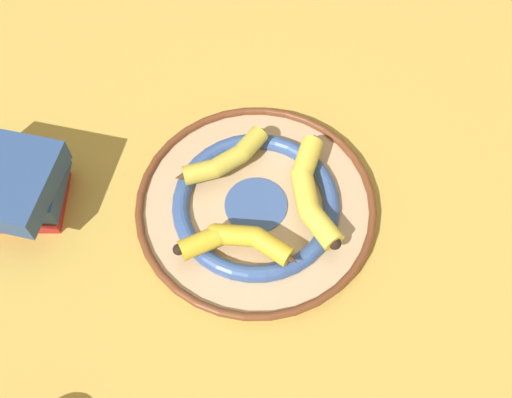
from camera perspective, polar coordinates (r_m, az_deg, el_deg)
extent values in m
plane|color=gold|center=(0.98, 0.48, 0.54)|extent=(2.80, 2.80, 0.00)
cylinder|color=tan|center=(0.96, 0.00, -0.81)|extent=(0.37, 0.37, 0.02)
torus|color=#385699|center=(0.95, 0.00, -0.45)|extent=(0.27, 0.27, 0.03)
cylinder|color=#385699|center=(0.95, 0.00, -0.55)|extent=(0.10, 0.10, 0.00)
torus|color=brown|center=(0.95, 0.00, -0.50)|extent=(0.38, 0.38, 0.01)
cylinder|color=gold|center=(0.88, 1.57, -4.62)|extent=(0.04, 0.06, 0.03)
cylinder|color=gold|center=(0.89, -1.94, -3.48)|extent=(0.06, 0.07, 0.03)
cylinder|color=gold|center=(0.89, -5.61, -4.06)|extent=(0.07, 0.05, 0.03)
sphere|color=gold|center=(0.89, -0.02, -3.62)|extent=(0.03, 0.03, 0.03)
sphere|color=gold|center=(0.89, -3.85, -3.33)|extent=(0.03, 0.03, 0.03)
cone|color=#472D19|center=(0.87, 3.20, -5.63)|extent=(0.03, 0.03, 0.02)
sphere|color=black|center=(0.89, -7.39, -4.79)|extent=(0.02, 0.02, 0.02)
cylinder|color=gold|center=(0.95, -5.42, 2.54)|extent=(0.06, 0.05, 0.03)
cylinder|color=gold|center=(0.95, -2.67, 3.63)|extent=(0.06, 0.04, 0.03)
cylinder|color=gold|center=(0.97, -0.49, 5.34)|extent=(0.05, 0.03, 0.03)
sphere|color=gold|center=(0.95, -3.94, 2.91)|extent=(0.03, 0.03, 0.03)
sphere|color=gold|center=(0.96, -1.41, 4.35)|extent=(0.03, 0.03, 0.03)
cone|color=#472D19|center=(0.94, -6.91, 2.18)|extent=(0.04, 0.04, 0.02)
sphere|color=black|center=(0.98, 0.41, 6.30)|extent=(0.02, 0.02, 0.02)
cylinder|color=yellow|center=(0.96, 4.90, 3.89)|extent=(0.07, 0.06, 0.04)
cylinder|color=yellow|center=(0.92, 4.71, 0.62)|extent=(0.07, 0.07, 0.04)
cylinder|color=yellow|center=(0.90, 6.27, -2.66)|extent=(0.05, 0.07, 0.04)
sphere|color=yellow|center=(0.94, 4.37, 2.32)|extent=(0.04, 0.04, 0.04)
sphere|color=yellow|center=(0.91, 5.06, -1.14)|extent=(0.04, 0.04, 0.04)
cone|color=#472D19|center=(0.98, 5.42, 5.41)|extent=(0.04, 0.04, 0.03)
sphere|color=black|center=(0.89, 7.52, -4.22)|extent=(0.02, 0.02, 0.02)
cube|color=#AD2328|center=(1.03, -22.11, 0.04)|extent=(0.19, 0.20, 0.03)
cube|color=white|center=(1.04, -22.31, 0.04)|extent=(0.18, 0.19, 0.02)
cube|color=#2D4C84|center=(1.01, -22.41, 1.30)|extent=(0.19, 0.20, 0.04)
cube|color=white|center=(1.01, -22.63, 1.30)|extent=(0.18, 0.19, 0.03)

